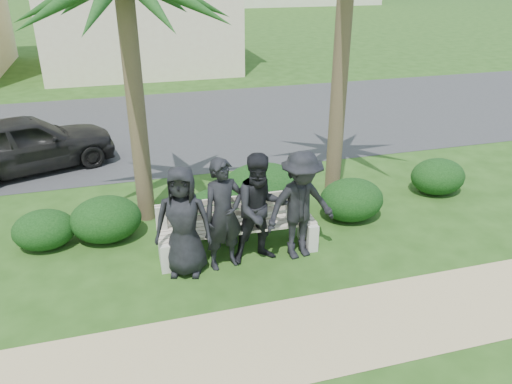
% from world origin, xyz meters
% --- Properties ---
extents(ground, '(160.00, 160.00, 0.00)m').
position_xyz_m(ground, '(0.00, 0.00, 0.00)').
color(ground, '#214313').
rests_on(ground, ground).
extents(footpath, '(30.00, 1.60, 0.01)m').
position_xyz_m(footpath, '(0.00, -1.80, 0.00)').
color(footpath, tan).
rests_on(footpath, ground).
extents(asphalt_street, '(160.00, 8.00, 0.01)m').
position_xyz_m(asphalt_street, '(0.00, 8.00, 0.00)').
color(asphalt_street, '#2D2D30').
rests_on(asphalt_street, ground).
extents(park_bench, '(2.65, 0.65, 0.92)m').
position_xyz_m(park_bench, '(-0.67, 0.47, 0.42)').
color(park_bench, '#AFA093').
rests_on(park_bench, ground).
extents(man_a, '(1.01, 0.80, 1.80)m').
position_xyz_m(man_a, '(-1.60, 0.14, 0.90)').
color(man_a, black).
rests_on(man_a, ground).
extents(man_b, '(0.76, 0.59, 1.85)m').
position_xyz_m(man_b, '(-0.97, 0.15, 0.93)').
color(man_b, black).
rests_on(man_b, ground).
extents(man_c, '(0.94, 0.75, 1.87)m').
position_xyz_m(man_c, '(-0.36, 0.16, 0.93)').
color(man_c, black).
rests_on(man_c, ground).
extents(man_d, '(1.29, 0.85, 1.86)m').
position_xyz_m(man_d, '(0.29, 0.10, 0.93)').
color(man_d, black).
rests_on(man_d, ground).
extents(hedge_a, '(1.05, 0.87, 0.68)m').
position_xyz_m(hedge_a, '(-3.83, 1.58, 0.34)').
color(hedge_a, black).
rests_on(hedge_a, ground).
extents(hedge_b, '(1.24, 1.02, 0.81)m').
position_xyz_m(hedge_b, '(-2.80, 1.57, 0.40)').
color(hedge_b, black).
rests_on(hedge_b, ground).
extents(hedge_c, '(1.26, 1.04, 0.82)m').
position_xyz_m(hedge_c, '(-0.86, 1.31, 0.41)').
color(hedge_c, black).
rests_on(hedge_c, ground).
extents(hedge_d, '(1.66, 1.37, 1.08)m').
position_xyz_m(hedge_d, '(0.10, 1.67, 0.54)').
color(hedge_d, black).
rests_on(hedge_d, ground).
extents(hedge_e, '(1.24, 1.02, 0.81)m').
position_xyz_m(hedge_e, '(1.72, 1.11, 0.40)').
color(hedge_e, black).
rests_on(hedge_e, ground).
extents(hedge_f, '(1.17, 0.96, 0.76)m').
position_xyz_m(hedge_f, '(4.01, 1.68, 0.38)').
color(hedge_f, black).
rests_on(hedge_f, ground).
extents(car_a, '(4.22, 2.74, 1.34)m').
position_xyz_m(car_a, '(-4.51, 5.35, 0.67)').
color(car_a, black).
rests_on(car_a, ground).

